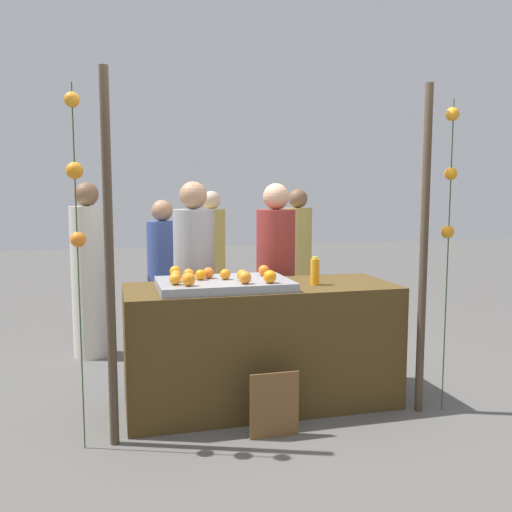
{
  "coord_description": "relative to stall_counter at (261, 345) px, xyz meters",
  "views": [
    {
      "loc": [
        -1.05,
        -3.89,
        1.58
      ],
      "look_at": [
        0.0,
        0.15,
        1.09
      ],
      "focal_mm": 39.21,
      "sensor_mm": 36.0,
      "label": 1
    }
  ],
  "objects": [
    {
      "name": "crowd_person_1",
      "position": [
        -0.58,
        1.46,
        0.25
      ],
      "size": [
        0.3,
        0.3,
        1.5
      ],
      "color": "#384C8C",
      "rests_on": "ground_plane"
    },
    {
      "name": "orange_7",
      "position": [
        0.04,
        0.07,
        0.55
      ],
      "size": [
        0.08,
        0.08,
        0.08
      ],
      "primitive_type": "sphere",
      "color": "orange",
      "rests_on": "orange_tray"
    },
    {
      "name": "orange_11",
      "position": [
        -0.38,
        0.05,
        0.55
      ],
      "size": [
        0.08,
        0.08,
        0.08
      ],
      "primitive_type": "sphere",
      "color": "orange",
      "rests_on": "orange_tray"
    },
    {
      "name": "crowd_person_3",
      "position": [
        -1.27,
        1.59,
        0.33
      ],
      "size": [
        0.33,
        0.33,
        1.66
      ],
      "color": "beige",
      "rests_on": "ground_plane"
    },
    {
      "name": "chalkboard_sign",
      "position": [
        -0.07,
        -0.58,
        -0.24
      ],
      "size": [
        0.32,
        0.03,
        0.44
      ],
      "color": "brown",
      "rests_on": "ground_plane"
    },
    {
      "name": "crowd_person_2",
      "position": [
        1.01,
        2.15,
        0.3
      ],
      "size": [
        0.32,
        0.32,
        1.6
      ],
      "color": "tan",
      "rests_on": "ground_plane"
    },
    {
      "name": "orange_5",
      "position": [
        -0.01,
        -0.26,
        0.55
      ],
      "size": [
        0.09,
        0.09,
        0.09
      ],
      "primitive_type": "sphere",
      "color": "orange",
      "rests_on": "orange_tray"
    },
    {
      "name": "vendor_left",
      "position": [
        -0.41,
        0.59,
        0.32
      ],
      "size": [
        0.33,
        0.33,
        1.66
      ],
      "color": "#99999E",
      "rests_on": "ground_plane"
    },
    {
      "name": "orange_4",
      "position": [
        -0.6,
        0.19,
        0.55
      ],
      "size": [
        0.08,
        0.08,
        0.08
      ],
      "primitive_type": "sphere",
      "color": "orange",
      "rests_on": "orange_tray"
    },
    {
      "name": "orange_10",
      "position": [
        -0.45,
        -0.01,
        0.54
      ],
      "size": [
        0.08,
        0.08,
        0.08
      ],
      "primitive_type": "sphere",
      "color": "orange",
      "rests_on": "orange_tray"
    },
    {
      "name": "orange_0",
      "position": [
        -0.56,
        -0.24,
        0.55
      ],
      "size": [
        0.09,
        0.09,
        0.09
      ],
      "primitive_type": "sphere",
      "color": "orange",
      "rests_on": "orange_tray"
    },
    {
      "name": "canopy_post_right",
      "position": [
        1.07,
        -0.42,
        0.71
      ],
      "size": [
        0.06,
        0.06,
        2.31
      ],
      "primitive_type": "cylinder",
      "color": "#473828",
      "rests_on": "ground_plane"
    },
    {
      "name": "orange_9",
      "position": [
        -0.64,
        -0.17,
        0.55
      ],
      "size": [
        0.08,
        0.08,
        0.08
      ],
      "primitive_type": "sphere",
      "color": "orange",
      "rests_on": "orange_tray"
    },
    {
      "name": "canopy_post_left",
      "position": [
        -1.07,
        -0.42,
        0.71
      ],
      "size": [
        0.06,
        0.06,
        2.31
      ],
      "primitive_type": "cylinder",
      "color": "#473828",
      "rests_on": "ground_plane"
    },
    {
      "name": "orange_3",
      "position": [
        -0.62,
        -0.06,
        0.55
      ],
      "size": [
        0.08,
        0.08,
        0.08
      ],
      "primitive_type": "sphere",
      "color": "orange",
      "rests_on": "orange_tray"
    },
    {
      "name": "orange_8",
      "position": [
        -0.52,
        0.04,
        0.54
      ],
      "size": [
        0.08,
        0.08,
        0.08
      ],
      "primitive_type": "sphere",
      "color": "orange",
      "rests_on": "orange_tray"
    },
    {
      "name": "orange_1",
      "position": [
        -0.27,
        -0.03,
        0.54
      ],
      "size": [
        0.08,
        0.08,
        0.08
      ],
      "primitive_type": "sphere",
      "color": "orange",
      "rests_on": "orange_tray"
    },
    {
      "name": "ground_plane",
      "position": [
        0.0,
        0.0,
        -0.45
      ],
      "size": [
        24.0,
        24.0,
        0.0
      ],
      "primitive_type": "plane",
      "color": "#565451"
    },
    {
      "name": "orange_6",
      "position": [
        -0.17,
        -0.12,
        0.55
      ],
      "size": [
        0.08,
        0.08,
        0.08
      ],
      "primitive_type": "sphere",
      "color": "orange",
      "rests_on": "orange_tray"
    },
    {
      "name": "vendor_right",
      "position": [
        0.3,
        0.63,
        0.32
      ],
      "size": [
        0.33,
        0.33,
        1.64
      ],
      "color": "maroon",
      "rests_on": "ground_plane"
    },
    {
      "name": "juice_bottle",
      "position": [
        0.39,
        -0.07,
        0.54
      ],
      "size": [
        0.07,
        0.07,
        0.21
      ],
      "color": "orange",
      "rests_on": "stall_counter"
    },
    {
      "name": "stall_counter",
      "position": [
        0.0,
        0.0,
        0.0
      ],
      "size": [
        1.97,
        0.77,
        0.89
      ],
      "primitive_type": "cube",
      "color": "#4C3819",
      "rests_on": "ground_plane"
    },
    {
      "name": "garland_strand_right",
      "position": [
        1.23,
        -0.45,
        1.23
      ],
      "size": [
        0.1,
        0.09,
        2.2
      ],
      "color": "#2D4C23",
      "rests_on": "ground_plane"
    },
    {
      "name": "crowd_person_0",
      "position": [
        0.07,
        2.5,
        0.29
      ],
      "size": [
        0.32,
        0.32,
        1.58
      ],
      "color": "tan",
      "rests_on": "ground_plane"
    },
    {
      "name": "orange_2",
      "position": [
        -0.18,
        -0.25,
        0.55
      ],
      "size": [
        0.09,
        0.09,
        0.09
      ],
      "primitive_type": "sphere",
      "color": "orange",
      "rests_on": "orange_tray"
    },
    {
      "name": "orange_tray",
      "position": [
        -0.29,
        -0.05,
        0.48
      ],
      "size": [
        0.93,
        0.61,
        0.06
      ],
      "primitive_type": "cube",
      "color": "gray",
      "rests_on": "stall_counter"
    },
    {
      "name": "garland_strand_left",
      "position": [
        -1.24,
        -0.44,
        1.21
      ],
      "size": [
        0.1,
        0.1,
        2.2
      ],
      "color": "#2D4C23",
      "rests_on": "ground_plane"
    }
  ]
}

